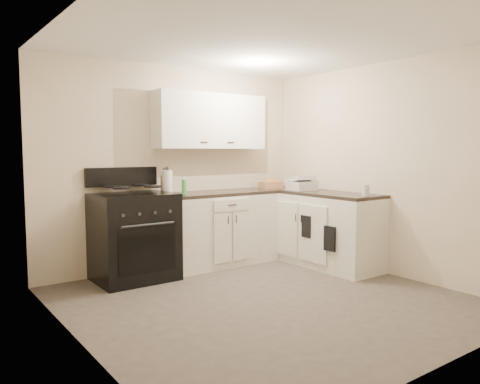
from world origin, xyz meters
TOP-DOWN VIEW (x-y plane):
  - floor at (0.00, 0.00)m, footprint 3.60×3.60m
  - ceiling at (0.00, 0.00)m, footprint 3.60×3.60m
  - wall_back at (0.00, 1.80)m, footprint 3.60×0.00m
  - wall_right at (1.80, 0.00)m, footprint 0.00×3.60m
  - wall_left at (-1.80, 0.00)m, footprint 0.00×3.60m
  - wall_front at (0.00, -1.80)m, footprint 3.60×0.00m
  - base_cabinets_back at (0.43, 1.50)m, footprint 1.55×0.60m
  - base_cabinets_right at (1.50, 0.85)m, footprint 0.60×1.90m
  - countertop_back at (0.43, 1.50)m, footprint 1.55×0.60m
  - countertop_right at (1.50, 0.85)m, footprint 0.60×1.90m
  - upper_cabinets at (0.43, 1.65)m, footprint 1.55×0.30m
  - stove at (-0.74, 1.48)m, footprint 0.87×0.74m
  - knife_block at (-0.25, 1.60)m, footprint 0.11×0.10m
  - paper_towel at (-0.27, 1.53)m, footprint 0.14×0.14m
  - soap_bottle at (-0.09, 1.45)m, footprint 0.08×0.08m
  - wicker_basket at (1.32, 1.52)m, footprint 0.33×0.25m
  - countertop_grill at (1.48, 1.06)m, footprint 0.35×0.33m
  - glass_jar at (1.48, 0.00)m, footprint 0.09×0.09m
  - oven_mitt_near at (1.18, 0.27)m, footprint 0.02×0.17m
  - oven_mitt_far at (1.18, 0.66)m, footprint 0.02×0.16m

SIDE VIEW (x-z plane):
  - floor at x=0.00m, z-range 0.00..0.00m
  - oven_mitt_near at x=1.18m, z-range 0.29..0.58m
  - base_cabinets_back at x=0.43m, z-range 0.00..0.90m
  - base_cabinets_right at x=1.50m, z-range 0.00..0.90m
  - stove at x=-0.74m, z-range -0.06..0.98m
  - oven_mitt_far at x=1.18m, z-range 0.39..0.66m
  - countertop_back at x=0.43m, z-range 0.90..0.94m
  - countertop_right at x=1.50m, z-range 0.90..0.94m
  - wicker_basket at x=1.32m, z-range 0.94..1.04m
  - countertop_grill at x=1.48m, z-range 0.94..1.06m
  - glass_jar at x=1.48m, z-range 0.94..1.08m
  - soap_bottle at x=-0.09m, z-range 0.94..1.12m
  - knife_block at x=-0.25m, z-range 0.94..1.17m
  - paper_towel at x=-0.27m, z-range 0.94..1.23m
  - wall_back at x=0.00m, z-range -0.55..3.05m
  - wall_right at x=1.80m, z-range -0.55..3.05m
  - wall_left at x=-1.80m, z-range -0.55..3.05m
  - wall_front at x=0.00m, z-range -0.55..3.05m
  - upper_cabinets at x=0.43m, z-range 1.49..2.19m
  - ceiling at x=0.00m, z-range 2.50..2.50m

